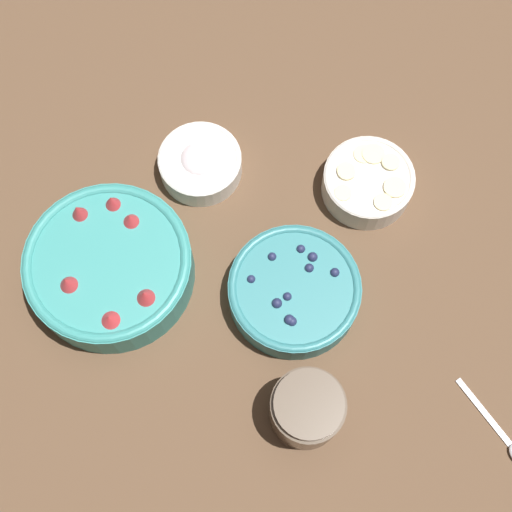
{
  "coord_description": "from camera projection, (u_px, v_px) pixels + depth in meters",
  "views": [
    {
      "loc": [
        -0.13,
        0.32,
        0.97
      ],
      "look_at": [
        0.07,
        0.04,
        0.04
      ],
      "focal_mm": 50.0,
      "sensor_mm": 36.0,
      "label": 1
    }
  ],
  "objects": [
    {
      "name": "ground_plane",
      "position": [
        313.0,
        270.0,
        1.03
      ],
      "size": [
        4.0,
        4.0,
        0.0
      ],
      "primitive_type": "plane",
      "color": "brown"
    },
    {
      "name": "bowl_strawberries",
      "position": [
        109.0,
        266.0,
        0.99
      ],
      "size": [
        0.23,
        0.23,
        0.09
      ],
      "color": "teal",
      "rests_on": "ground_plane"
    },
    {
      "name": "bowl_blueberries",
      "position": [
        297.0,
        293.0,
        0.99
      ],
      "size": [
        0.18,
        0.18,
        0.05
      ],
      "color": "teal",
      "rests_on": "ground_plane"
    },
    {
      "name": "bowl_bananas",
      "position": [
        368.0,
        181.0,
        1.05
      ],
      "size": [
        0.13,
        0.13,
        0.05
      ],
      "color": "silver",
      "rests_on": "ground_plane"
    },
    {
      "name": "bowl_cream",
      "position": [
        200.0,
        163.0,
        1.06
      ],
      "size": [
        0.12,
        0.12,
        0.05
      ],
      "color": "white",
      "rests_on": "ground_plane"
    },
    {
      "name": "jar_chocolate",
      "position": [
        307.0,
        409.0,
        0.92
      ],
      "size": [
        0.1,
        0.1,
        0.09
      ],
      "color": "brown",
      "rests_on": "ground_plane"
    },
    {
      "name": "spoon",
      "position": [
        506.0,
        438.0,
        0.94
      ],
      "size": [
        0.14,
        0.06,
        0.01
      ],
      "color": "silver",
      "rests_on": "ground_plane"
    }
  ]
}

